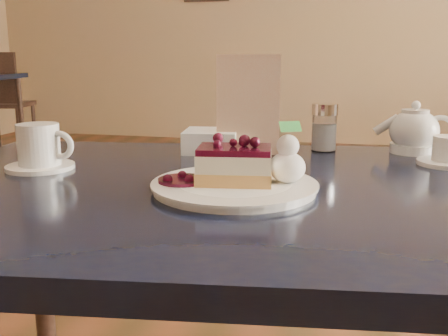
% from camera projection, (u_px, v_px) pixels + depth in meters
% --- Properties ---
extents(main_table, '(1.21, 0.89, 0.70)m').
position_uv_depth(main_table, '(236.00, 226.00, 0.82)').
color(main_table, black).
rests_on(main_table, ground).
extents(dessert_plate, '(0.25, 0.25, 0.01)m').
position_uv_depth(dessert_plate, '(234.00, 187.00, 0.76)').
color(dessert_plate, white).
rests_on(dessert_plate, main_table).
extents(cheesecake_slice, '(0.12, 0.09, 0.06)m').
position_uv_depth(cheesecake_slice, '(235.00, 165.00, 0.75)').
color(cheesecake_slice, gold).
rests_on(cheesecake_slice, dessert_plate).
extents(whipped_cream, '(0.06, 0.06, 0.05)m').
position_uv_depth(whipped_cream, '(287.00, 167.00, 0.76)').
color(whipped_cream, white).
rests_on(whipped_cream, dessert_plate).
extents(berry_sauce, '(0.07, 0.07, 0.01)m').
position_uv_depth(berry_sauce, '(182.00, 180.00, 0.76)').
color(berry_sauce, '#43041E').
rests_on(berry_sauce, dessert_plate).
extents(coffee_set, '(0.13, 0.12, 0.08)m').
position_uv_depth(coffee_set, '(40.00, 149.00, 0.90)').
color(coffee_set, white).
rests_on(coffee_set, main_table).
extents(tea_set, '(0.20, 0.22, 0.10)m').
position_uv_depth(tea_set, '(420.00, 136.00, 1.03)').
color(tea_set, white).
rests_on(tea_set, main_table).
extents(menu_card, '(0.13, 0.05, 0.21)m').
position_uv_depth(menu_card, '(248.00, 105.00, 1.04)').
color(menu_card, beige).
rests_on(menu_card, main_table).
extents(sugar_shaker, '(0.06, 0.06, 0.10)m').
position_uv_depth(sugar_shaker, '(324.00, 127.00, 1.08)').
color(sugar_shaker, white).
rests_on(sugar_shaker, main_table).
extents(napkin_stack, '(0.13, 0.13, 0.05)m').
position_uv_depth(napkin_stack, '(211.00, 141.00, 1.08)').
color(napkin_stack, white).
rests_on(napkin_stack, main_table).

